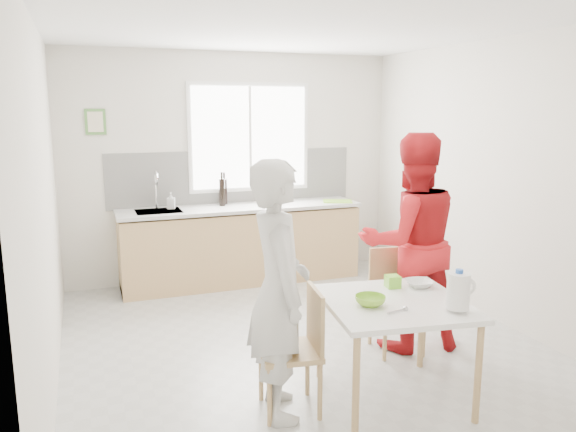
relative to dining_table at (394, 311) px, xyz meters
The scene contains 21 objects.
ground 1.30m from the dining_table, 103.27° to the left, with size 4.50×4.50×0.00m, color #B7B7B2.
room_shell 1.49m from the dining_table, 103.27° to the left, with size 4.50×4.50×4.50m.
window 3.48m from the dining_table, 90.99° to the left, with size 1.50×0.06×1.30m.
backsplash 3.39m from the dining_table, 94.41° to the left, with size 3.00×0.02×0.65m, color white.
picture_frame 3.98m from the dining_table, 118.54° to the left, with size 0.22×0.03×0.28m.
kitchen_counter 3.06m from the dining_table, 94.91° to the left, with size 2.84×0.64×1.37m.
dining_table is the anchor object (origin of this frame).
chair_left 0.71m from the dining_table, behind, with size 0.45×0.45×0.86m.
chair_far 0.91m from the dining_table, 58.70° to the left, with size 0.45×0.45×0.87m.
person_white 0.85m from the dining_table, behind, with size 0.63×0.42×1.74m, color silver.
person_red 0.99m from the dining_table, 51.67° to the left, with size 0.90×0.70×1.85m, color red.
bowl_green 0.23m from the dining_table, behind, with size 0.21×0.21×0.07m, color #7FC02C.
bowl_white 0.40m from the dining_table, 31.73° to the left, with size 0.20×0.20×0.05m, color silver.
milk_jug 0.48m from the dining_table, 48.85° to the right, with size 0.21×0.15×0.27m.
green_box 0.32m from the dining_table, 62.27° to the left, with size 0.10×0.10×0.09m, color #7CD531.
spoon 0.25m from the dining_table, 118.06° to the right, with size 0.01×0.01×0.16m, color #A5A5AA.
cutting_board 3.08m from the dining_table, 72.25° to the left, with size 0.35×0.25×0.01m, color #8CD731.
wine_bottle_a 3.19m from the dining_table, 98.35° to the left, with size 0.07×0.07×0.32m, color black.
wine_bottle_b 3.28m from the dining_table, 97.14° to the left, with size 0.07×0.07×0.30m, color black.
jar_amber 3.19m from the dining_table, 89.31° to the left, with size 0.06×0.06×0.16m, color #975021.
soap_bottle 3.33m from the dining_table, 108.54° to the left, with size 0.08×0.09×0.19m, color #999999.
Camera 1 is at (-1.73, -4.32, 2.05)m, focal length 35.00 mm.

